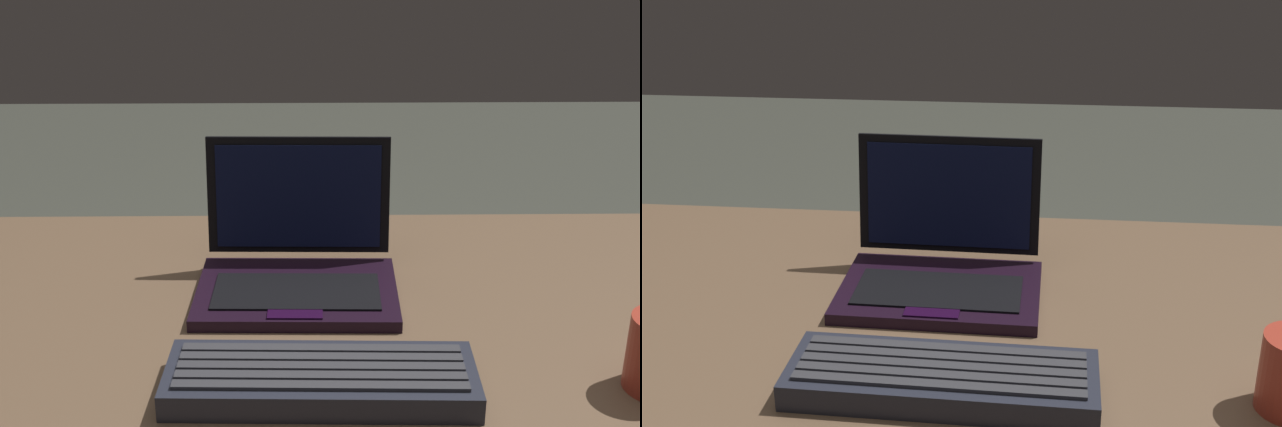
{
  "view_description": "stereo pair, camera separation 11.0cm",
  "coord_description": "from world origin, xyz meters",
  "views": [
    {
      "loc": [
        -0.04,
        -1.0,
        1.27
      ],
      "look_at": [
        -0.03,
        0.02,
        0.87
      ],
      "focal_mm": 46.9,
      "sensor_mm": 36.0,
      "label": 1
    },
    {
      "loc": [
        0.07,
        -0.99,
        1.27
      ],
      "look_at": [
        -0.03,
        0.02,
        0.87
      ],
      "focal_mm": 46.9,
      "sensor_mm": 36.0,
      "label": 2
    }
  ],
  "objects": [
    {
      "name": "external_keyboard",
      "position": [
        -0.03,
        -0.19,
        0.75
      ],
      "size": [
        0.35,
        0.13,
        0.04
      ],
      "color": "#252835",
      "rests_on": "desk"
    },
    {
      "name": "desk",
      "position": [
        0.0,
        0.0,
        0.66
      ],
      "size": [
        1.56,
        0.68,
        0.73
      ],
      "color": "brown",
      "rests_on": "ground"
    },
    {
      "name": "laptop_front",
      "position": [
        -0.06,
        0.06,
        0.77
      ],
      "size": [
        0.28,
        0.22,
        0.2
      ],
      "color": "black",
      "rests_on": "desk"
    }
  ]
}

